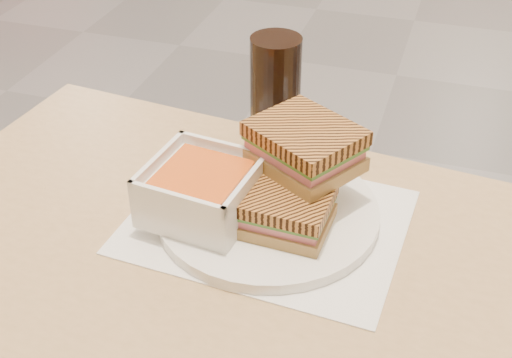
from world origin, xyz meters
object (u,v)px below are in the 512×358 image
(panini_lower, at_px, (284,210))
(cola_glass, at_px, (275,89))
(plate, at_px, (268,212))
(soup_bowl, at_px, (202,192))

(panini_lower, bearing_deg, cola_glass, 109.19)
(plate, bearing_deg, panini_lower, -44.74)
(soup_bowl, distance_m, cola_glass, 0.24)
(panini_lower, bearing_deg, plate, 135.26)
(plate, distance_m, cola_glass, 0.22)
(plate, relative_size, soup_bowl, 2.00)
(plate, distance_m, panini_lower, 0.05)
(soup_bowl, height_order, panini_lower, soup_bowl)
(cola_glass, bearing_deg, panini_lower, -70.81)
(cola_glass, bearing_deg, soup_bowl, -96.93)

